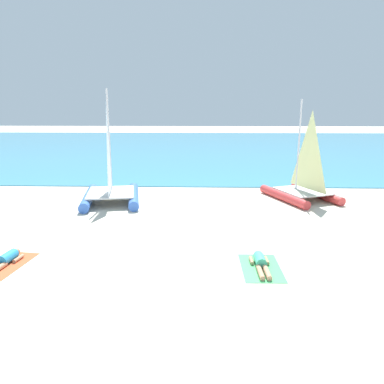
% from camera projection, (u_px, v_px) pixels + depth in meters
% --- Properties ---
extents(ground_plane, '(120.00, 120.00, 0.00)m').
position_uv_depth(ground_plane, '(195.00, 193.00, 19.48)').
color(ground_plane, beige).
extents(ocean_water, '(120.00, 40.00, 0.05)m').
position_uv_depth(ocean_water, '(200.00, 147.00, 40.18)').
color(ocean_water, teal).
rests_on(ocean_water, ground).
extents(sailboat_red, '(3.51, 4.23, 4.73)m').
position_uv_depth(sailboat_red, '(302.00, 185.00, 17.96)').
color(sailboat_red, '#CC3838').
rests_on(sailboat_red, ground).
extents(sailboat_blue, '(3.22, 4.37, 5.19)m').
position_uv_depth(sailboat_blue, '(111.00, 186.00, 17.48)').
color(sailboat_blue, blue).
rests_on(sailboat_blue, ground).
extents(towel_left, '(1.31, 2.01, 0.01)m').
position_uv_depth(towel_left, '(4.00, 265.00, 10.73)').
color(towel_left, '#EA5933').
rests_on(towel_left, ground).
extents(sunbather_left, '(0.59, 1.57, 0.30)m').
position_uv_depth(sunbather_left, '(5.00, 260.00, 10.76)').
color(sunbather_left, '#268CCC').
rests_on(sunbather_left, towel_left).
extents(towel_right, '(1.13, 1.92, 0.01)m').
position_uv_depth(towel_right, '(261.00, 268.00, 10.55)').
color(towel_right, '#4CB266').
rests_on(towel_right, ground).
extents(sunbather_right, '(0.55, 1.56, 0.30)m').
position_uv_depth(sunbather_right, '(261.00, 263.00, 10.59)').
color(sunbather_right, '#3FB28C').
rests_on(sunbather_right, towel_right).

